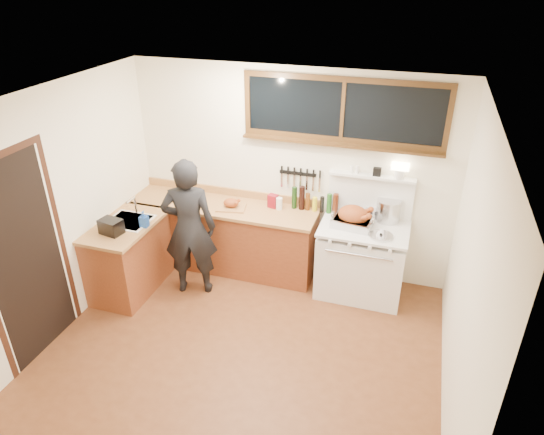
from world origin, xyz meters
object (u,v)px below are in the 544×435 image
(roast_turkey, at_px, (353,218))
(vintage_stove, at_px, (362,258))
(man, at_px, (189,228))
(cutting_board, at_px, (231,205))

(roast_turkey, bearing_deg, vintage_stove, 7.39)
(man, xyz_separation_m, cutting_board, (0.31, 0.56, 0.09))
(cutting_board, bearing_deg, man, -118.88)
(vintage_stove, xyz_separation_m, man, (-1.96, -0.59, 0.39))
(man, relative_size, roast_turkey, 3.46)
(vintage_stove, height_order, man, man)
(man, bearing_deg, vintage_stove, 16.71)
(vintage_stove, xyz_separation_m, cutting_board, (-1.65, -0.03, 0.48))
(cutting_board, height_order, roast_turkey, roast_turkey)
(vintage_stove, distance_m, roast_turkey, 0.55)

